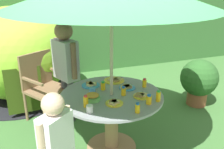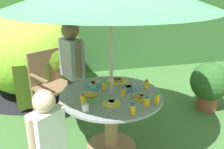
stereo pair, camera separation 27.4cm
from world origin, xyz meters
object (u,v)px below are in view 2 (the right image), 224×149
child_in_grey_shirt (72,58)px  snack_bowl (91,96)px  plate_far_left (118,80)px  juice_bottle_spot_a (123,92)px  juice_bottle_near_left (133,109)px  dome_tent (30,51)px  juice_bottle_spot_b (147,101)px  juice_bottle_front_edge (147,84)px  potted_plant (210,83)px  juice_bottle_back_edge (157,98)px  wooden_chair (50,80)px  cup_near (85,107)px  garden_table (111,112)px  plate_center_front (93,84)px  juice_bottle_mid_left (83,100)px  plate_mid_right (112,103)px  juice_bottle_far_right (104,85)px  child_in_white_shirt (47,133)px  plate_center_back (128,88)px  plate_near_right (141,97)px  cup_far (93,89)px

child_in_grey_shirt → snack_bowl: size_ratio=8.63×
plate_far_left → juice_bottle_spot_a: 0.44m
juice_bottle_near_left → dome_tent: bearing=113.8°
snack_bowl → juice_bottle_spot_b: (0.53, -0.28, 0.01)m
child_in_grey_shirt → juice_bottle_front_edge: child_in_grey_shirt is taller
potted_plant → juice_bottle_back_edge: juice_bottle_back_edge is taller
wooden_chair → juice_bottle_spot_a: wooden_chair is taller
cup_near → garden_table: bearing=42.6°
snack_bowl → plate_center_front: bearing=77.1°
plate_far_left → juice_bottle_mid_left: juice_bottle_mid_left is taller
garden_table → plate_mid_right: 0.34m
child_in_grey_shirt → juice_bottle_near_left: child_in_grey_shirt is taller
juice_bottle_near_left → juice_bottle_far_right: 0.65m
child_in_grey_shirt → juice_bottle_mid_left: (0.01, -1.06, -0.13)m
child_in_white_shirt → plate_far_left: bearing=7.6°
plate_far_left → juice_bottle_front_edge: (0.28, -0.30, 0.04)m
garden_table → dome_tent: size_ratio=0.59×
garden_table → dome_tent: dome_tent is taller
potted_plant → juice_bottle_spot_a: size_ratio=7.23×
plate_mid_right → plate_center_front: 0.56m
child_in_white_shirt → juice_bottle_back_edge: bearing=-26.6°
plate_center_back → cup_near: (-0.57, -0.41, 0.02)m
plate_near_right → child_in_grey_shirt: bearing=122.1°
plate_mid_right → cup_far: cup_far is taller
wooden_chair → child_in_grey_shirt: 0.52m
potted_plant → dome_tent: bearing=153.1°
wooden_chair → cup_far: size_ratio=13.64×
child_in_grey_shirt → plate_center_front: size_ratio=6.50×
plate_near_right → cup_near: 0.65m
plate_near_right → juice_bottle_far_right: (-0.34, 0.33, 0.04)m
juice_bottle_back_edge → plate_near_right: bearing=126.6°
juice_bottle_near_left → garden_table: bearing=101.3°
plate_mid_right → plate_center_back: bearing=49.3°
juice_bottle_front_edge → juice_bottle_spot_a: 0.35m
plate_center_back → juice_bottle_spot_b: size_ratio=1.82×
plate_mid_right → child_in_grey_shirt: bearing=105.5°
potted_plant → plate_near_right: potted_plant is taller
juice_bottle_near_left → plate_mid_right: bearing=120.4°
juice_bottle_spot_a → juice_bottle_near_left: bearing=-93.4°
garden_table → plate_near_right: 0.42m
wooden_chair → plate_far_left: size_ratio=3.78×
plate_far_left → cup_near: size_ratio=3.56×
plate_center_front → juice_bottle_near_left: bearing=-72.8°
plate_center_back → plate_far_left: 0.27m
plate_far_left → juice_bottle_spot_a: bearing=-96.7°
juice_bottle_spot_a → juice_bottle_mid_left: bearing=-164.6°
dome_tent → juice_bottle_front_edge: size_ratio=18.07×
juice_bottle_near_left → wooden_chair: bearing=116.7°
potted_plant → plate_mid_right: 1.98m
plate_center_front → plate_far_left: 0.33m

